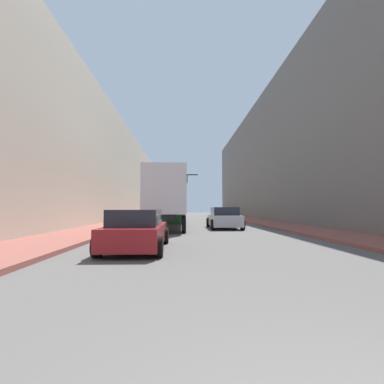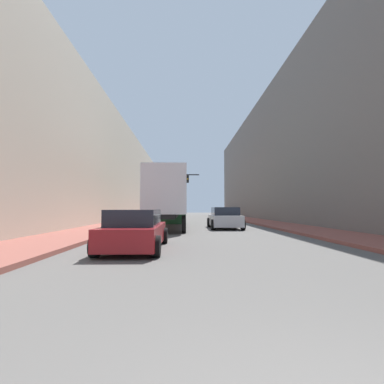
% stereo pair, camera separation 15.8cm
% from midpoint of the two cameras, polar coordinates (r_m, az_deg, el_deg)
% --- Properties ---
extents(sidewalk_right, '(3.27, 80.00, 0.15)m').
position_cam_midpoint_polar(sidewalk_right, '(32.11, 12.86, -5.47)').
color(sidewalk_right, brown).
rests_on(sidewalk_right, ground).
extents(sidewalk_left, '(3.27, 80.00, 0.15)m').
position_cam_midpoint_polar(sidewalk_left, '(31.62, -11.49, -5.53)').
color(sidewalk_left, brown).
rests_on(sidewalk_left, ground).
extents(building_right, '(6.00, 80.00, 15.28)m').
position_cam_midpoint_polar(building_right, '(34.09, 20.35, 7.56)').
color(building_right, '#66605B').
rests_on(building_right, ground).
extents(building_left, '(6.00, 80.00, 11.96)m').
position_cam_midpoint_polar(building_left, '(33.04, -19.34, 4.96)').
color(building_left, '#BCB29E').
rests_on(building_left, ground).
extents(semi_truck, '(2.51, 13.80, 3.93)m').
position_cam_midpoint_polar(semi_truck, '(23.01, -4.07, -1.19)').
color(semi_truck, silver).
rests_on(semi_truck, ground).
extents(sedan_car, '(2.03, 4.79, 1.39)m').
position_cam_midpoint_polar(sedan_car, '(10.74, -10.31, -7.19)').
color(sedan_car, maroon).
rests_on(sedan_car, ground).
extents(suv_car, '(2.22, 4.71, 1.51)m').
position_cam_midpoint_polar(suv_car, '(21.59, 6.44, -4.99)').
color(suv_car, '#B7B7BC').
rests_on(suv_car, ground).
extents(traffic_signal_gantry, '(5.63, 0.35, 5.74)m').
position_cam_midpoint_polar(traffic_signal_gantry, '(35.65, -4.89, 1.17)').
color(traffic_signal_gantry, black).
rests_on(traffic_signal_gantry, ground).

